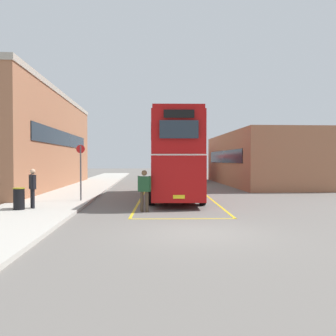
{
  "coord_description": "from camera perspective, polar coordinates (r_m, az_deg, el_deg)",
  "views": [
    {
      "loc": [
        -1.53,
        -10.61,
        2.25
      ],
      "look_at": [
        -0.11,
        13.22,
        1.7
      ],
      "focal_mm": 36.85,
      "sensor_mm": 36.0,
      "label": 1
    }
  ],
  "objects": [
    {
      "name": "bay_marking_yellow",
      "position": [
        18.55,
        1.46,
        -5.63
      ],
      "size": [
        4.7,
        12.59,
        0.01
      ],
      "color": "gold",
      "rests_on": "ground"
    },
    {
      "name": "depot_building_right",
      "position": [
        33.09,
        15.72,
        1.4
      ],
      "size": [
        7.71,
        16.33,
        4.65
      ],
      "color": "#9E6647",
      "rests_on": "ground"
    },
    {
      "name": "sidewalk_left",
      "position": [
        27.94,
        -13.68,
        -3.19
      ],
      "size": [
        4.0,
        57.6,
        0.14
      ],
      "primitive_type": "cube",
      "color": "#B2ADA3",
      "rests_on": "ground"
    },
    {
      "name": "single_deck_bus",
      "position": [
        38.98,
        2.2,
        0.42
      ],
      "size": [
        2.8,
        9.49,
        3.02
      ],
      "color": "black",
      "rests_on": "ground"
    },
    {
      "name": "litter_bin",
      "position": [
        16.01,
        -23.42,
        -4.67
      ],
      "size": [
        0.49,
        0.49,
        0.93
      ],
      "color": "black",
      "rests_on": "sidewalk_left"
    },
    {
      "name": "bus_stop_sign",
      "position": [
        18.56,
        -14.24,
        0.12
      ],
      "size": [
        0.44,
        0.11,
        2.91
      ],
      "color": "#4C4C51",
      "rests_on": "sidewalk_left"
    },
    {
      "name": "pedestrian_boarding",
      "position": [
        14.98,
        -3.93,
        -3.22
      ],
      "size": [
        0.58,
        0.36,
        1.81
      ],
      "color": "#473828",
      "rests_on": "ground"
    },
    {
      "name": "pedestrian_waiting_near",
      "position": [
        16.24,
        -21.5,
        -2.69
      ],
      "size": [
        0.43,
        0.53,
        1.72
      ],
      "color": "black",
      "rests_on": "sidewalk_left"
    },
    {
      "name": "brick_building_left",
      "position": [
        29.51,
        -22.98,
        4.13
      ],
      "size": [
        6.69,
        21.04,
        7.49
      ],
      "color": "#9E6647",
      "rests_on": "ground"
    },
    {
      "name": "ground_plane",
      "position": [
        25.16,
        0.08,
        -3.81
      ],
      "size": [
        135.6,
        135.6,
        0.0
      ],
      "primitive_type": "plane",
      "color": "#66605B"
    },
    {
      "name": "double_decker_bus",
      "position": [
        20.34,
        1.11,
        2.06
      ],
      "size": [
        3.13,
        10.51,
        4.75
      ],
      "color": "black",
      "rests_on": "ground"
    }
  ]
}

